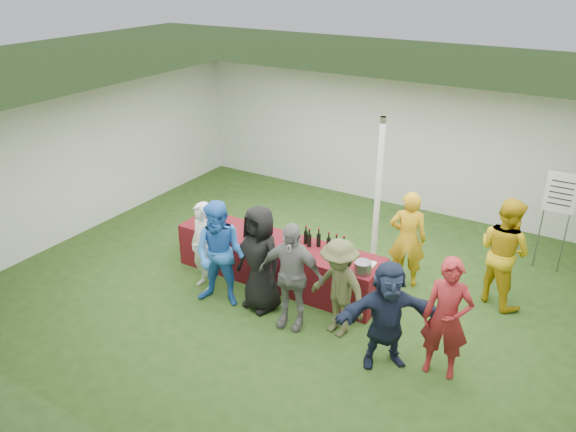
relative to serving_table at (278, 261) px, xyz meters
The scene contains 18 objects.
ground 0.78m from the serving_table, ahead, with size 60.00×60.00×0.00m, color #284719.
tent 2.01m from the serving_table, 47.73° to the left, with size 10.00×10.00×10.00m.
serving_table is the anchor object (origin of this frame).
wine_bottles 0.87m from the serving_table, 11.39° to the left, with size 0.90×0.15×0.32m.
wine_glasses 0.65m from the serving_table, 144.20° to the right, with size 2.77×0.14×0.16m.
water_bottle 0.49m from the serving_table, 42.38° to the left, with size 0.07×0.07×0.23m.
bar_towel 1.62m from the serving_table, ahead, with size 0.25×0.18×0.03m, color white.
dump_bucket 1.70m from the serving_table, ahead, with size 0.26×0.26×0.18m, color slate.
wine_list_sign 4.80m from the serving_table, 35.50° to the left, with size 0.50×0.03×1.80m.
staff_pourer 2.16m from the serving_table, 28.39° to the left, with size 0.61×0.40×1.67m, color gold.
staff_back 3.58m from the serving_table, 20.95° to the left, with size 0.86×0.67×1.77m, color gold.
customer_0 1.28m from the serving_table, 137.98° to the right, with size 0.56×0.36×1.52m, color silver.
customer_1 1.20m from the serving_table, 111.34° to the right, with size 0.84×0.65×1.72m, color blue.
customer_2 0.95m from the serving_table, 76.94° to the right, with size 0.83×0.54×1.70m, color black.
customer_3 1.34m from the serving_table, 49.54° to the right, with size 0.98×0.41×1.67m, color slate.
customer_4 1.74m from the serving_table, 27.71° to the right, with size 0.97×0.56×1.50m, color #4D4F2D.
customer_5 2.60m from the serving_table, 24.47° to the right, with size 1.43×0.45×1.54m, color #1A233C.
customer_6 3.21m from the serving_table, 15.72° to the right, with size 0.61×0.40×1.69m, color maroon.
Camera 1 is at (3.68, -7.04, 5.00)m, focal length 35.00 mm.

